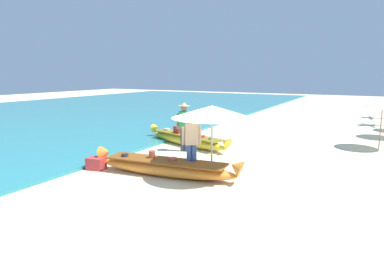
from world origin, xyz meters
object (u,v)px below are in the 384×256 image
at_px(person_tourist_customer, 192,142).
at_px(cooler_box, 96,163).
at_px(person_vendor_hatted, 184,123).
at_px(patio_umbrella_large, 212,112).
at_px(boat_orange_foreground, 165,167).
at_px(boat_yellow_midground, 186,139).

xyz_separation_m(person_tourist_customer, cooler_box, (-2.86, -0.81, -0.82)).
xyz_separation_m(person_vendor_hatted, patio_umbrella_large, (2.29, -2.42, 0.79)).
relative_size(boat_orange_foreground, cooler_box, 9.06).
xyz_separation_m(boat_yellow_midground, person_vendor_hatted, (0.42, -0.90, 0.80)).
height_order(boat_orange_foreground, person_vendor_hatted, person_vendor_hatted).
relative_size(person_tourist_customer, patio_umbrella_large, 0.80).
relative_size(person_vendor_hatted, person_tourist_customer, 1.04).
bearing_deg(patio_umbrella_large, cooler_box, -165.46).
height_order(patio_umbrella_large, cooler_box, patio_umbrella_large).
height_order(person_vendor_hatted, cooler_box, person_vendor_hatted).
xyz_separation_m(boat_yellow_midground, patio_umbrella_large, (2.72, -3.32, 1.59)).
xyz_separation_m(patio_umbrella_large, cooler_box, (-3.45, -0.89, -1.67)).
distance_m(person_tourist_customer, patio_umbrella_large, 1.04).
bearing_deg(patio_umbrella_large, boat_yellow_midground, 129.26).
xyz_separation_m(boat_yellow_midground, cooler_box, (-0.73, -4.22, -0.08)).
distance_m(boat_orange_foreground, patio_umbrella_large, 2.08).
distance_m(boat_orange_foreground, person_vendor_hatted, 3.10).
height_order(boat_orange_foreground, cooler_box, boat_orange_foreground).
height_order(boat_yellow_midground, patio_umbrella_large, patio_umbrella_large).
xyz_separation_m(boat_yellow_midground, person_tourist_customer, (2.13, -3.40, 0.74)).
bearing_deg(boat_orange_foreground, person_vendor_hatted, 110.08).
distance_m(patio_umbrella_large, cooler_box, 3.93).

